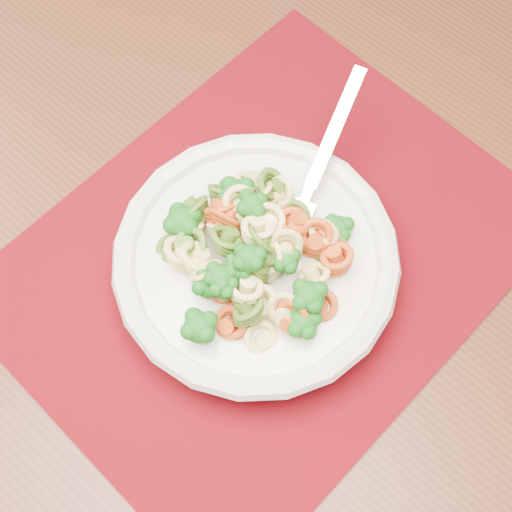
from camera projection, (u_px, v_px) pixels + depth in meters
dining_table at (150, 266)px, 0.74m from camera, size 1.58×1.28×0.75m
placemat at (266, 257)px, 0.63m from camera, size 0.52×0.46×0.00m
pasta_bowl at (256, 262)px, 0.59m from camera, size 0.24×0.24×0.05m
pasta_broccoli_heap at (256, 253)px, 0.58m from camera, size 0.20×0.20×0.06m
fork at (298, 215)px, 0.59m from camera, size 0.16×0.13×0.08m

